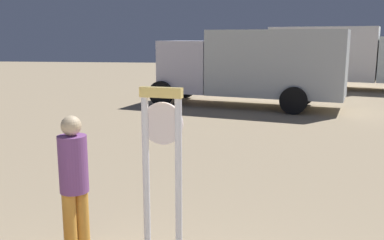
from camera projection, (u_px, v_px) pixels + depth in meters
name	position (u px, v px, depth m)	size (l,w,h in m)	color
standing_clock	(162.00, 163.00, 4.29)	(0.44, 0.16, 2.00)	white
person_near_clock	(74.00, 181.00, 4.71)	(0.32, 0.32, 1.65)	gold
box_truck_near	(254.00, 65.00, 15.35)	(7.15, 3.96, 2.73)	silver
box_truck_far	(339.00, 55.00, 20.80)	(7.47, 4.47, 2.97)	white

